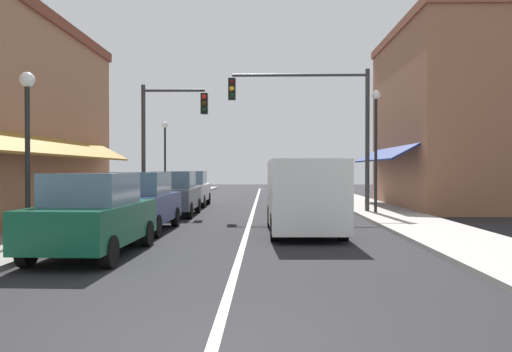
{
  "coord_description": "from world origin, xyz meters",
  "views": [
    {
      "loc": [
        0.55,
        -4.87,
        1.85
      ],
      "look_at": [
        0.17,
        15.34,
        1.59
      ],
      "focal_mm": 35.86,
      "sensor_mm": 36.0,
      "label": 1
    }
  ],
  "objects_px": {
    "traffic_signal_mast_arm": "(320,114)",
    "street_lamp_left_near": "(27,127)",
    "parked_car_second_left": "(140,202)",
    "parked_car_nearest_left": "(93,215)",
    "parked_car_far_left": "(190,189)",
    "traffic_signal_left_corner": "(165,128)",
    "street_lamp_left_far": "(165,147)",
    "parked_car_third_left": "(174,194)",
    "van_in_lane": "(303,194)",
    "street_lamp_right_mid": "(376,132)"
  },
  "relations": [
    {
      "from": "traffic_signal_left_corner",
      "to": "street_lamp_right_mid",
      "type": "distance_m",
      "value": 8.98
    },
    {
      "from": "parked_car_nearest_left",
      "to": "street_lamp_right_mid",
      "type": "height_order",
      "value": "street_lamp_right_mid"
    },
    {
      "from": "traffic_signal_left_corner",
      "to": "parked_car_second_left",
      "type": "bearing_deg",
      "value": -84.64
    },
    {
      "from": "parked_car_nearest_left",
      "to": "street_lamp_left_near",
      "type": "height_order",
      "value": "street_lamp_left_near"
    },
    {
      "from": "parked_car_second_left",
      "to": "van_in_lane",
      "type": "bearing_deg",
      "value": -2.31
    },
    {
      "from": "parked_car_far_left",
      "to": "traffic_signal_left_corner",
      "type": "xyz_separation_m",
      "value": [
        -0.59,
        -3.46,
        2.77
      ]
    },
    {
      "from": "traffic_signal_left_corner",
      "to": "street_lamp_left_near",
      "type": "height_order",
      "value": "traffic_signal_left_corner"
    },
    {
      "from": "parked_car_nearest_left",
      "to": "parked_car_far_left",
      "type": "height_order",
      "value": "same"
    },
    {
      "from": "parked_car_third_left",
      "to": "traffic_signal_left_corner",
      "type": "height_order",
      "value": "traffic_signal_left_corner"
    },
    {
      "from": "parked_car_nearest_left",
      "to": "traffic_signal_mast_arm",
      "type": "distance_m",
      "value": 12.52
    },
    {
      "from": "parked_car_second_left",
      "to": "traffic_signal_mast_arm",
      "type": "distance_m",
      "value": 9.27
    },
    {
      "from": "street_lamp_left_near",
      "to": "traffic_signal_mast_arm",
      "type": "bearing_deg",
      "value": 49.45
    },
    {
      "from": "parked_car_second_left",
      "to": "traffic_signal_left_corner",
      "type": "distance_m",
      "value": 7.67
    },
    {
      "from": "parked_car_second_left",
      "to": "street_lamp_left_near",
      "type": "height_order",
      "value": "street_lamp_left_near"
    },
    {
      "from": "parked_car_nearest_left",
      "to": "traffic_signal_mast_arm",
      "type": "bearing_deg",
      "value": 62.15
    },
    {
      "from": "parked_car_far_left",
      "to": "traffic_signal_mast_arm",
      "type": "height_order",
      "value": "traffic_signal_mast_arm"
    },
    {
      "from": "parked_car_far_left",
      "to": "traffic_signal_left_corner",
      "type": "bearing_deg",
      "value": -100.68
    },
    {
      "from": "parked_car_nearest_left",
      "to": "street_lamp_right_mid",
      "type": "distance_m",
      "value": 12.96
    },
    {
      "from": "parked_car_nearest_left",
      "to": "van_in_lane",
      "type": "height_order",
      "value": "van_in_lane"
    },
    {
      "from": "street_lamp_right_mid",
      "to": "street_lamp_left_far",
      "type": "bearing_deg",
      "value": 140.4
    },
    {
      "from": "parked_car_third_left",
      "to": "street_lamp_left_far",
      "type": "height_order",
      "value": "street_lamp_left_far"
    },
    {
      "from": "parked_car_nearest_left",
      "to": "street_lamp_left_near",
      "type": "xyz_separation_m",
      "value": [
        -2.0,
        1.26,
        1.98
      ]
    },
    {
      "from": "parked_car_third_left",
      "to": "traffic_signal_mast_arm",
      "type": "relative_size",
      "value": 0.68
    },
    {
      "from": "street_lamp_left_near",
      "to": "parked_car_third_left",
      "type": "bearing_deg",
      "value": 76.31
    },
    {
      "from": "van_in_lane",
      "to": "traffic_signal_left_corner",
      "type": "distance_m",
      "value": 9.54
    },
    {
      "from": "street_lamp_right_mid",
      "to": "street_lamp_left_near",
      "type": "bearing_deg",
      "value": -139.82
    },
    {
      "from": "traffic_signal_mast_arm",
      "to": "parked_car_nearest_left",
      "type": "bearing_deg",
      "value": -119.38
    },
    {
      "from": "traffic_signal_mast_arm",
      "to": "street_lamp_left_near",
      "type": "height_order",
      "value": "traffic_signal_mast_arm"
    },
    {
      "from": "parked_car_second_left",
      "to": "street_lamp_left_near",
      "type": "relative_size",
      "value": 0.99
    },
    {
      "from": "parked_car_far_left",
      "to": "parked_car_second_left",
      "type": "bearing_deg",
      "value": -90.6
    },
    {
      "from": "parked_car_third_left",
      "to": "street_lamp_right_mid",
      "type": "height_order",
      "value": "street_lamp_right_mid"
    },
    {
      "from": "parked_car_nearest_left",
      "to": "traffic_signal_left_corner",
      "type": "bearing_deg",
      "value": 95.18
    },
    {
      "from": "van_in_lane",
      "to": "traffic_signal_mast_arm",
      "type": "relative_size",
      "value": 0.86
    },
    {
      "from": "street_lamp_right_mid",
      "to": "van_in_lane",
      "type": "bearing_deg",
      "value": -119.9
    },
    {
      "from": "parked_car_far_left",
      "to": "street_lamp_left_far",
      "type": "distance_m",
      "value": 4.48
    },
    {
      "from": "parked_car_second_left",
      "to": "street_lamp_right_mid",
      "type": "height_order",
      "value": "street_lamp_right_mid"
    },
    {
      "from": "traffic_signal_left_corner",
      "to": "street_lamp_left_far",
      "type": "relative_size",
      "value": 1.21
    },
    {
      "from": "parked_car_nearest_left",
      "to": "van_in_lane",
      "type": "xyz_separation_m",
      "value": [
        4.77,
        3.99,
        0.27
      ]
    },
    {
      "from": "traffic_signal_mast_arm",
      "to": "parked_car_third_left",
      "type": "bearing_deg",
      "value": -170.44
    },
    {
      "from": "parked_car_far_left",
      "to": "van_in_lane",
      "type": "relative_size",
      "value": 0.79
    },
    {
      "from": "parked_car_third_left",
      "to": "street_lamp_left_far",
      "type": "distance_m",
      "value": 9.2
    },
    {
      "from": "parked_car_far_left",
      "to": "street_lamp_left_near",
      "type": "xyz_separation_m",
      "value": [
        -1.87,
        -13.58,
        1.98
      ]
    },
    {
      "from": "street_lamp_left_near",
      "to": "street_lamp_right_mid",
      "type": "height_order",
      "value": "street_lamp_right_mid"
    },
    {
      "from": "parked_car_nearest_left",
      "to": "parked_car_second_left",
      "type": "distance_m",
      "value": 4.26
    },
    {
      "from": "parked_car_nearest_left",
      "to": "street_lamp_left_far",
      "type": "distance_m",
      "value": 18.47
    },
    {
      "from": "parked_car_nearest_left",
      "to": "traffic_signal_mast_arm",
      "type": "xyz_separation_m",
      "value": [
        5.93,
        10.53,
        3.28
      ]
    },
    {
      "from": "parked_car_nearest_left",
      "to": "parked_car_far_left",
      "type": "xyz_separation_m",
      "value": [
        -0.14,
        14.84,
        0.0
      ]
    },
    {
      "from": "van_in_lane",
      "to": "street_lamp_right_mid",
      "type": "height_order",
      "value": "street_lamp_right_mid"
    },
    {
      "from": "parked_car_second_left",
      "to": "street_lamp_left_near",
      "type": "distance_m",
      "value": 4.09
    },
    {
      "from": "parked_car_nearest_left",
      "to": "traffic_signal_mast_arm",
      "type": "height_order",
      "value": "traffic_signal_mast_arm"
    }
  ]
}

